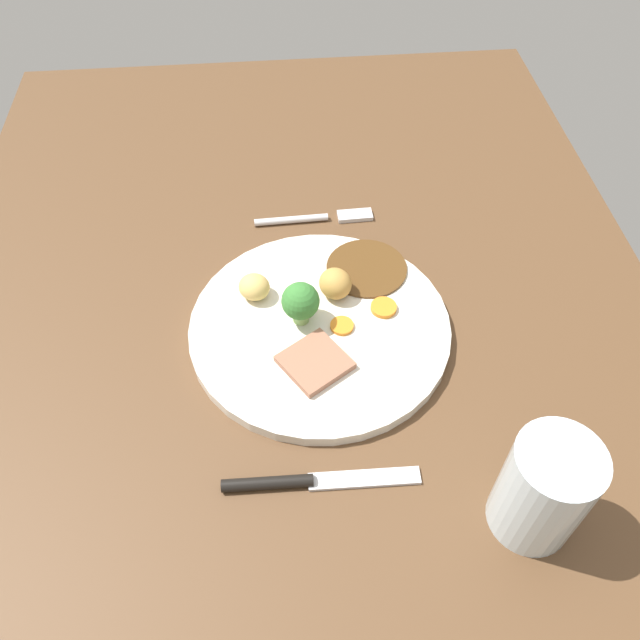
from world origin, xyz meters
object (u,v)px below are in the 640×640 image
carrot_coin_front (342,326)px  broccoli_floret (300,302)px  carrot_coin_back (384,308)px  roast_potato_left (335,284)px  meat_slice_main (315,362)px  roast_potato_right (254,287)px  knife (303,481)px  water_glass (544,490)px  dinner_plate (320,330)px  fork (318,218)px

carrot_coin_front → broccoli_floret: broccoli_floret is taller
broccoli_floret → carrot_coin_front: bearing=71.9°
carrot_coin_back → broccoli_floret: broccoli_floret is taller
roast_potato_left → broccoli_floret: (3.52, -4.20, 1.27)cm
meat_slice_main → roast_potato_right: size_ratio=1.72×
roast_potato_left → broccoli_floret: bearing=-50.0°
carrot_coin_back → knife: 22.08cm
broccoli_floret → meat_slice_main: bearing=9.6°
water_glass → dinner_plate: bearing=-143.8°
roast_potato_left → water_glass: size_ratio=0.35×
roast_potato_left → carrot_coin_back: 6.04cm
meat_slice_main → roast_potato_left: 10.29cm
fork → water_glass: (41.54, 15.15, 5.19)cm
dinner_plate → fork: (-18.83, 1.47, -0.31)cm
carrot_coin_front → knife: carrot_coin_front is taller
roast_potato_right → carrot_coin_back: size_ratio=1.23×
broccoli_floret → water_glass: 30.26cm
fork → roast_potato_right: bearing=-123.3°
broccoli_floret → knife: bearing=-3.4°
broccoli_floret → knife: broccoli_floret is taller
meat_slice_main → carrot_coin_back: bearing=129.6°
meat_slice_main → roast_potato_left: (-9.71, 3.16, 1.26)cm
broccoli_floret → fork: size_ratio=0.34×
knife → broccoli_floret: bearing=87.9°
roast_potato_left → meat_slice_main: bearing=-18.0°
broccoli_floret → water_glass: water_glass is taller
fork → meat_slice_main: bearing=-97.6°
roast_potato_right → knife: (22.82, 3.76, -2.34)cm
carrot_coin_front → knife: (17.28, -5.54, -1.15)cm
meat_slice_main → broccoli_floret: size_ratio=1.20×
roast_potato_right → carrot_coin_front: (5.54, 9.30, -1.19)cm
dinner_plate → roast_potato_right: 8.90cm
dinner_plate → broccoli_floret: bearing=-117.7°
carrot_coin_front → broccoli_floret: (-1.44, -4.41, 2.73)cm
carrot_coin_back → broccoli_floret: size_ratio=0.56×
meat_slice_main → dinner_plate: bearing=168.9°
carrot_coin_front → knife: bearing=-17.8°
dinner_plate → knife: (17.65, -3.18, -0.25)cm
fork → knife: 36.77cm
roast_potato_right → knife: 23.25cm
roast_potato_left → water_glass: water_glass is taller
dinner_plate → roast_potato_right: bearing=-126.7°
carrot_coin_back → carrot_coin_front: bearing=-66.7°
carrot_coin_front → carrot_coin_back: 5.37cm
knife → water_glass: bearing=-13.0°
roast_potato_right → knife: bearing=9.4°
roast_potato_right → broccoli_floret: size_ratio=0.69×
carrot_coin_front → knife: 18.18cm
meat_slice_main → knife: (12.54, -2.17, -1.35)cm
carrot_coin_front → water_glass: bearing=32.5°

